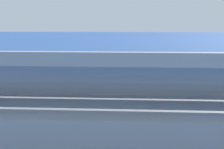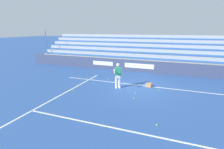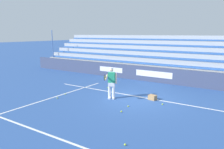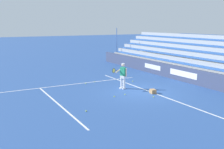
% 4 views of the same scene
% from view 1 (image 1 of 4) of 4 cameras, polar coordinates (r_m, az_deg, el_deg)
% --- Properties ---
extents(ground_plane, '(160.00, 160.00, 0.00)m').
position_cam_1_polar(ground_plane, '(17.74, -1.52, -2.34)').
color(ground_plane, '#2D5193').
extents(court_baseline_white, '(12.00, 0.10, 0.01)m').
position_cam_1_polar(court_baseline_white, '(17.26, -1.66, -2.73)').
color(court_baseline_white, white).
rests_on(court_baseline_white, ground).
extents(court_sideline_white, '(0.10, 12.00, 0.01)m').
position_cam_1_polar(court_sideline_white, '(21.76, 10.20, 0.13)').
color(court_sideline_white, white).
rests_on(court_sideline_white, ground).
extents(court_service_line_white, '(8.22, 0.10, 0.01)m').
position_cam_1_polar(court_service_line_white, '(23.10, -0.42, 0.99)').
color(court_service_line_white, white).
rests_on(court_service_line_white, ground).
extents(back_wall_sponsor_board, '(26.88, 0.25, 1.10)m').
position_cam_1_polar(back_wall_sponsor_board, '(13.20, -3.11, -4.86)').
color(back_wall_sponsor_board, '#384260').
rests_on(back_wall_sponsor_board, ground).
extents(bleacher_stand, '(25.53, 4.00, 3.85)m').
position_cam_1_polar(bleacher_stand, '(10.64, -4.71, -7.64)').
color(bleacher_stand, '#9EA3A8').
rests_on(bleacher_stand, ground).
extents(tennis_player, '(0.57, 1.08, 1.71)m').
position_cam_1_polar(tennis_player, '(18.11, 2.61, 0.85)').
color(tennis_player, silver).
rests_on(tennis_player, ground).
extents(ball_box_cardboard, '(0.45, 0.37, 0.26)m').
position_cam_1_polar(ball_box_cardboard, '(17.41, -3.98, -2.20)').
color(ball_box_cardboard, '#A87F51').
rests_on(ball_box_cardboard, ground).
extents(tennis_ball_far_right, '(0.07, 0.07, 0.07)m').
position_cam_1_polar(tennis_ball_far_right, '(20.02, 9.79, -0.78)').
color(tennis_ball_far_right, '#CCE533').
rests_on(tennis_ball_far_right, ground).
extents(tennis_ball_by_box, '(0.07, 0.07, 0.07)m').
position_cam_1_polar(tennis_ball_by_box, '(19.84, -1.82, -0.73)').
color(tennis_ball_by_box, '#CCE533').
rests_on(tennis_ball_by_box, ground).
extents(tennis_ball_far_left, '(0.07, 0.07, 0.07)m').
position_cam_1_polar(tennis_ball_far_left, '(19.26, 10.65, -1.31)').
color(tennis_ball_far_left, '#CCE533').
rests_on(tennis_ball_far_left, ground).
extents(tennis_ball_stray_back, '(0.07, 0.07, 0.07)m').
position_cam_1_polar(tennis_ball_stray_back, '(18.04, -6.16, -2.06)').
color(tennis_ball_stray_back, '#CCE533').
rests_on(tennis_ball_stray_back, ground).
extents(tennis_ball_midcourt, '(0.07, 0.07, 0.07)m').
position_cam_1_polar(tennis_ball_midcourt, '(16.62, 7.58, -3.29)').
color(tennis_ball_midcourt, '#CCE533').
rests_on(tennis_ball_midcourt, ground).
extents(tennis_ball_on_baseline, '(0.07, 0.07, 0.07)m').
position_cam_1_polar(tennis_ball_on_baseline, '(22.48, -5.42, 0.72)').
color(tennis_ball_on_baseline, '#CCE533').
rests_on(tennis_ball_on_baseline, ground).
extents(tennis_ball_near_player, '(0.07, 0.07, 0.07)m').
position_cam_1_polar(tennis_ball_near_player, '(19.05, -1.75, -1.25)').
color(tennis_ball_near_player, '#CCE533').
rests_on(tennis_ball_near_player, ground).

